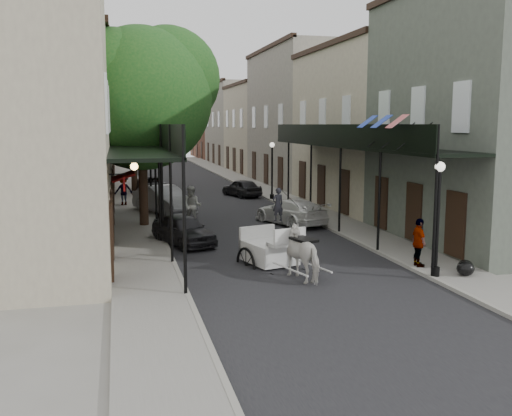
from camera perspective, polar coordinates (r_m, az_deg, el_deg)
ground at (r=19.64m, az=4.00°, el=-6.39°), size 140.00×140.00×0.00m
road at (r=38.84m, az=-5.03°, el=0.95°), size 8.00×90.00×0.01m
sidewalk_left at (r=38.40m, az=-12.42°, el=0.78°), size 2.20×90.00×0.12m
sidewalk_right at (r=39.89m, az=2.09°, el=1.25°), size 2.20×90.00×0.12m
building_row_left at (r=48.16m, az=-17.26°, el=8.29°), size 5.00×80.00×10.50m
building_row_right at (r=50.20m, az=2.97°, el=8.64°), size 5.00×80.00×10.50m
gallery_left at (r=25.10m, az=-11.45°, el=6.05°), size 2.20×18.05×4.88m
gallery_right at (r=27.23m, az=9.25°, el=6.27°), size 2.20×18.05×4.88m
tree_near at (r=28.34m, az=-10.66°, el=11.24°), size 7.31×6.80×9.63m
tree_far at (r=42.29m, az=-11.78°, el=9.33°), size 6.45×6.00×8.61m
lamppost_right_near at (r=19.13m, az=17.71°, el=-0.90°), size 0.32×0.32×3.71m
lamppost_left at (r=24.32m, az=-9.59°, el=1.29°), size 0.32×0.32×3.71m
lamppost_right_far at (r=37.53m, az=1.62°, el=3.86°), size 0.32×0.32×3.71m
horse at (r=18.59m, az=4.96°, el=-4.54°), size 1.44×2.20×1.71m
carriage at (r=20.74m, az=0.79°, el=-2.44°), size 2.19×2.81×2.86m
pedestrian_walking at (r=28.37m, az=-6.40°, el=0.19°), size 1.16×1.03×1.98m
pedestrian_sidewalk_left at (r=35.67m, az=-13.13°, el=1.76°), size 1.32×0.97×1.82m
pedestrian_sidewalk_right at (r=20.43m, az=15.98°, el=-3.34°), size 0.52×1.03×1.69m
car_left_near at (r=24.00m, az=-7.27°, el=-2.18°), size 2.72×4.01×1.27m
car_left_mid at (r=32.45m, az=-9.23°, el=0.80°), size 3.41×5.06×1.58m
car_left_far at (r=42.37m, az=-10.41°, el=2.30°), size 2.50×4.65×1.24m
car_right_near at (r=28.69m, az=3.48°, el=-0.37°), size 3.21×4.81×1.29m
car_right_far at (r=39.75m, az=-1.44°, el=2.04°), size 2.51×3.91×1.24m
trash_bags at (r=20.02m, az=20.21°, el=-5.60°), size 0.83×0.98×0.48m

